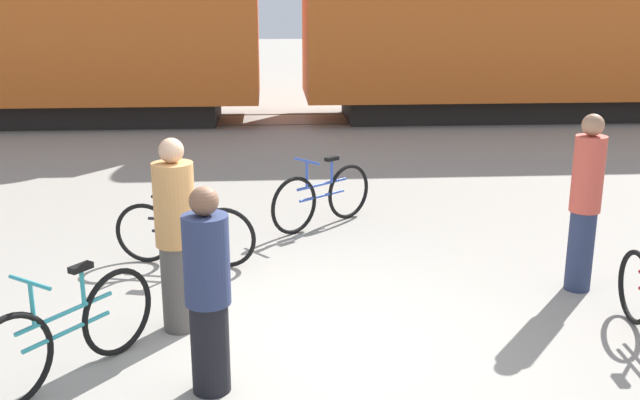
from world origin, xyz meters
name	(u,v)px	position (x,y,z in m)	size (l,w,h in m)	color
ground_plane	(309,349)	(0.00, 0.00, 0.00)	(80.00, 80.00, 0.00)	gray
rail_near	(283,125)	(0.00, 10.99, 0.01)	(63.65, 0.07, 0.01)	#4C4238
rail_far	(282,114)	(0.00, 12.43, 0.01)	(63.65, 0.07, 0.01)	#4C4238
bicycle_blue	(322,197)	(0.36, 3.49, 0.39)	(1.37, 1.13, 0.93)	black
bicycle_black	(185,234)	(-1.28, 2.16, 0.37)	(1.62, 0.51, 0.87)	black
bicycle_teal	(68,333)	(-1.93, -0.37, 0.40)	(1.11, 1.49, 0.95)	black
person_in_tan	(176,237)	(-1.16, 0.50, 0.90)	(0.36, 0.36, 1.79)	#514C47
person_in_navy	(208,292)	(-0.79, -0.63, 0.82)	(0.35, 0.35, 1.65)	black
person_in_red	(585,202)	(2.87, 1.17, 0.94)	(0.31, 0.31, 1.85)	#283351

